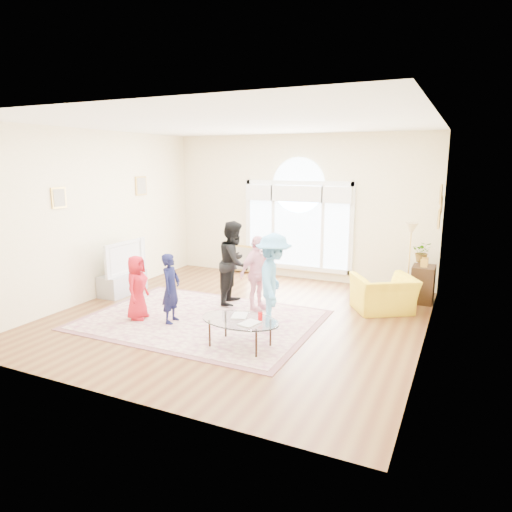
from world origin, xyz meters
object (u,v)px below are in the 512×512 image
at_px(area_rug, 201,320).
at_px(television, 121,257).
at_px(armchair, 384,294).
at_px(coffee_table, 240,321).
at_px(tv_console, 123,283).

relative_size(area_rug, television, 3.17).
bearing_deg(armchair, coffee_table, 25.49).
bearing_deg(armchair, tv_console, -20.25).
height_order(area_rug, coffee_table, coffee_table).
distance_m(television, coffee_table, 3.69).
distance_m(area_rug, coffee_table, 1.39).
bearing_deg(television, coffee_table, -23.04).
xyz_separation_m(coffee_table, armchair, (1.57, 2.49, -0.08)).
relative_size(area_rug, coffee_table, 2.94).
bearing_deg(television, tv_console, 180.00).
bearing_deg(tv_console, area_rug, -17.22).
height_order(area_rug, television, television).
relative_size(coffee_table, armchair, 1.23).
bearing_deg(tv_console, television, -0.00).
xyz_separation_m(area_rug, tv_console, (-2.27, 0.70, 0.20)).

